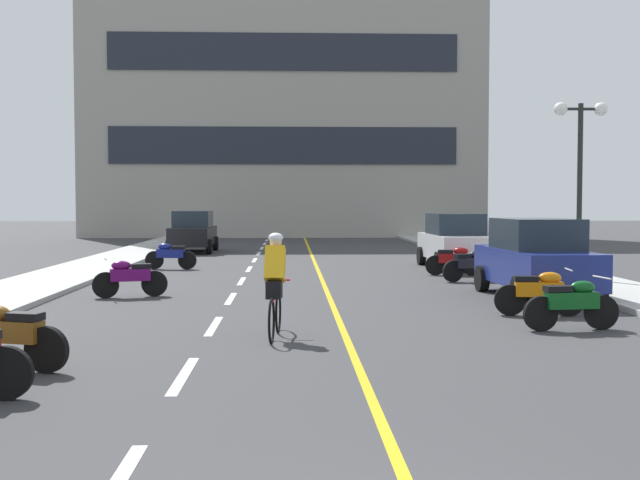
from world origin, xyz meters
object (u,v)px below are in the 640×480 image
(parked_car_near, at_px, (536,258))
(motorcycle_6, at_px, (471,265))
(motorcycle_7, at_px, (454,260))
(cyclist_rider, at_px, (275,283))
(parked_car_far, at_px, (193,231))
(motorcycle_4, at_px, (540,292))
(street_lamp_mid, at_px, (580,149))
(motorcycle_5, at_px, (130,277))
(motorcycle_2, at_px, (8,335))
(parked_car_mid, at_px, (455,241))
(motorcycle_8, at_px, (170,255))
(motorcycle_3, at_px, (572,303))

(parked_car_near, distance_m, motorcycle_6, 3.89)
(motorcycle_7, bearing_deg, cyclist_rider, -115.88)
(parked_car_far, bearing_deg, motorcycle_4, -65.59)
(street_lamp_mid, relative_size, motorcycle_6, 2.88)
(motorcycle_5, height_order, cyclist_rider, cyclist_rider)
(motorcycle_2, bearing_deg, street_lamp_mid, 43.30)
(parked_car_near, relative_size, motorcycle_2, 2.57)
(parked_car_mid, height_order, motorcycle_5, parked_car_mid)
(parked_car_mid, bearing_deg, parked_car_near, -89.21)
(motorcycle_8, bearing_deg, cyclist_rider, -74.47)
(motorcycle_2, bearing_deg, cyclist_rider, 35.65)
(parked_car_far, distance_m, motorcycle_7, 14.77)
(motorcycle_2, bearing_deg, parked_car_mid, 59.92)
(motorcycle_8, bearing_deg, parked_car_far, 92.25)
(street_lamp_mid, distance_m, parked_car_mid, 6.13)
(motorcycle_3, height_order, motorcycle_8, same)
(street_lamp_mid, bearing_deg, parked_car_far, 131.25)
(motorcycle_6, xyz_separation_m, motorcycle_8, (-8.92, 4.35, 0.00))
(motorcycle_3, relative_size, motorcycle_6, 1.03)
(cyclist_rider, bearing_deg, parked_car_far, 100.27)
(motorcycle_3, bearing_deg, motorcycle_5, 149.29)
(parked_car_far, xyz_separation_m, motorcycle_7, (9.18, -11.56, -0.44))
(street_lamp_mid, relative_size, parked_car_mid, 1.12)
(motorcycle_2, height_order, motorcycle_6, same)
(motorcycle_2, xyz_separation_m, motorcycle_7, (8.57, 13.09, 0.00))
(parked_car_near, relative_size, motorcycle_3, 2.51)
(motorcycle_8, height_order, cyclist_rider, cyclist_rider)
(parked_car_far, height_order, motorcycle_4, parked_car_far)
(parked_car_far, distance_m, motorcycle_6, 16.25)
(parked_car_near, height_order, motorcycle_7, parked_car_near)
(motorcycle_3, relative_size, motorcycle_5, 1.03)
(motorcycle_4, bearing_deg, parked_car_far, 114.41)
(parked_car_mid, bearing_deg, street_lamp_mid, -64.75)
(parked_car_near, distance_m, cyclist_rider, 7.73)
(motorcycle_7, height_order, motorcycle_8, same)
(street_lamp_mid, relative_size, motorcycle_4, 2.80)
(motorcycle_4, height_order, motorcycle_5, same)
(parked_car_far, distance_m, cyclist_rider, 22.56)
(motorcycle_2, xyz_separation_m, motorcycle_4, (8.46, 4.65, 0.00))
(cyclist_rider, bearing_deg, motorcycle_7, 64.12)
(parked_car_near, xyz_separation_m, cyclist_rider, (-5.86, -5.05, -0.03))
(street_lamp_mid, distance_m, parked_car_near, 4.85)
(motorcycle_2, height_order, motorcycle_4, same)
(motorcycle_3, bearing_deg, motorcycle_6, 88.64)
(motorcycle_4, xyz_separation_m, motorcycle_8, (-8.72, 11.00, 0.00))
(motorcycle_4, relative_size, cyclist_rider, 0.96)
(cyclist_rider, bearing_deg, motorcycle_2, -144.35)
(parked_car_near, height_order, parked_car_mid, same)
(motorcycle_4, bearing_deg, parked_car_mid, 86.43)
(motorcycle_2, xyz_separation_m, motorcycle_6, (8.66, 11.31, 0.00))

